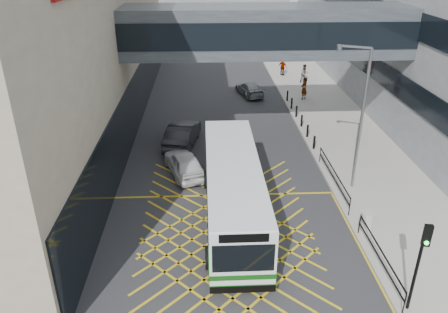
{
  "coord_description": "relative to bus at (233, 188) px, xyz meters",
  "views": [
    {
      "loc": [
        -0.92,
        -16.08,
        12.29
      ],
      "look_at": [
        0.0,
        4.0,
        2.6
      ],
      "focal_mm": 35.0,
      "sensor_mm": 36.0,
      "label": 1
    }
  ],
  "objects": [
    {
      "name": "street_lamp",
      "position": [
        6.71,
        2.64,
        2.89
      ],
      "size": [
        1.69,
        0.9,
        7.74
      ],
      "rotation": [
        0.0,
        0.0,
        -0.41
      ],
      "color": "slate",
      "rests_on": "pavement"
    },
    {
      "name": "bus",
      "position": [
        0.0,
        0.0,
        0.0
      ],
      "size": [
        2.84,
        11.19,
        3.13
      ],
      "rotation": [
        0.0,
        0.0,
        0.0
      ],
      "color": "white",
      "rests_on": "ground"
    },
    {
      "name": "pedestrian_c",
      "position": [
        6.85,
        26.0,
        -0.65
      ],
      "size": [
        1.08,
        1.07,
        1.74
      ],
      "primitive_type": "imported",
      "rotation": [
        0.0,
        0.0,
        2.37
      ],
      "color": "gray",
      "rests_on": "pavement"
    },
    {
      "name": "litter_bin",
      "position": [
        6.2,
        -1.65,
        -1.02
      ],
      "size": [
        0.57,
        0.57,
        0.99
      ],
      "primitive_type": "cylinder",
      "color": "#ADA89E",
      "rests_on": "pavement"
    },
    {
      "name": "pedestrian_b",
      "position": [
        8.54,
        23.19,
        -0.62
      ],
      "size": [
        0.97,
        0.68,
        1.8
      ],
      "primitive_type": "imported",
      "rotation": [
        0.0,
        0.0,
        0.21
      ],
      "color": "gray",
      "rests_on": "pavement"
    },
    {
      "name": "car_white",
      "position": [
        -2.58,
        4.79,
        -0.95
      ],
      "size": [
        3.22,
        4.92,
        1.45
      ],
      "primitive_type": "imported",
      "rotation": [
        0.0,
        0.0,
        3.46
      ],
      "color": "white",
      "rests_on": "ground"
    },
    {
      "name": "pavement",
      "position": [
        8.64,
        12.67,
        -1.6
      ],
      "size": [
        6.0,
        54.0,
        0.16
      ],
      "primitive_type": "cube",
      "color": "#A9A49B",
      "rests_on": "ground"
    },
    {
      "name": "car_dark",
      "position": [
        -2.85,
        9.04,
        -0.88
      ],
      "size": [
        2.89,
        5.39,
        1.6
      ],
      "primitive_type": "imported",
      "rotation": [
        0.0,
        0.0,
        2.96
      ],
      "color": "black",
      "rests_on": "ground"
    },
    {
      "name": "box_junction",
      "position": [
        -0.36,
        -2.33,
        -1.68
      ],
      "size": [
        12.0,
        9.0,
        0.01
      ],
      "color": "gold",
      "rests_on": "ground"
    },
    {
      "name": "skybridge",
      "position": [
        2.64,
        9.67,
        5.82
      ],
      "size": [
        20.0,
        4.1,
        3.0
      ],
      "color": "#3B4045",
      "rests_on": "ground"
    },
    {
      "name": "bollards",
      "position": [
        5.89,
        12.67,
        -1.07
      ],
      "size": [
        0.14,
        10.14,
        0.9
      ],
      "color": "black",
      "rests_on": "pavement"
    },
    {
      "name": "kerb_railings",
      "position": [
        5.79,
        -0.55,
        -0.8
      ],
      "size": [
        0.05,
        12.54,
        1.0
      ],
      "color": "black",
      "rests_on": "pavement"
    },
    {
      "name": "pedestrian_a",
      "position": [
        7.39,
        18.06,
        -0.56
      ],
      "size": [
        0.93,
        0.91,
        1.91
      ],
      "primitive_type": "imported",
      "rotation": [
        0.0,
        0.0,
        3.85
      ],
      "color": "gray",
      "rests_on": "pavement"
    },
    {
      "name": "ground",
      "position": [
        -0.36,
        -2.33,
        -1.68
      ],
      "size": [
        120.0,
        120.0,
        0.0
      ],
      "primitive_type": "plane",
      "color": "#333335"
    },
    {
      "name": "car_silver",
      "position": [
        2.81,
        19.91,
        -1.04
      ],
      "size": [
        2.65,
        4.37,
        1.27
      ],
      "primitive_type": "imported",
      "rotation": [
        0.0,
        0.0,
        3.38
      ],
      "color": "gray",
      "rests_on": "ground"
    },
    {
      "name": "traffic_light",
      "position": [
        6.07,
        -6.67,
        0.98
      ],
      "size": [
        0.3,
        0.46,
        3.84
      ],
      "rotation": [
        0.0,
        0.0,
        -0.2
      ],
      "color": "black",
      "rests_on": "pavement"
    }
  ]
}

